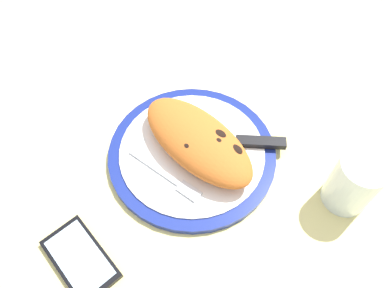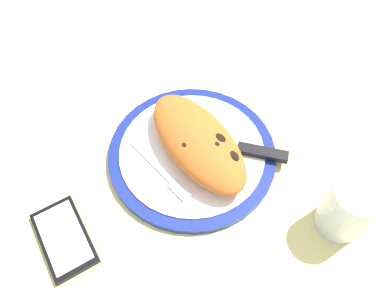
{
  "view_description": "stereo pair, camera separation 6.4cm",
  "coord_description": "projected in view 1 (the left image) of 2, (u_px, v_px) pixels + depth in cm",
  "views": [
    {
      "loc": [
        19.71,
        -29.86,
        56.53
      ],
      "look_at": [
        0.0,
        0.0,
        3.59
      ],
      "focal_mm": 34.5,
      "sensor_mm": 36.0,
      "label": 1
    },
    {
      "loc": [
        24.71,
        -25.88,
        56.53
      ],
      "look_at": [
        0.0,
        0.0,
        3.59
      ],
      "focal_mm": 34.5,
      "sensor_mm": 36.0,
      "label": 2
    }
  ],
  "objects": [
    {
      "name": "plate",
      "position": [
        192.0,
        153.0,
        0.66
      ],
      "size": [
        29.97,
        29.97,
        1.59
      ],
      "color": "navy",
      "rests_on": "ground_plane"
    },
    {
      "name": "calzone",
      "position": [
        198.0,
        140.0,
        0.63
      ],
      "size": [
        25.49,
        16.06,
        5.48
      ],
      "color": "#C16023",
      "rests_on": "plate"
    },
    {
      "name": "smartphone",
      "position": [
        80.0,
        259.0,
        0.56
      ],
      "size": [
        13.92,
        9.97,
        1.16
      ],
      "color": "black",
      "rests_on": "ground_plane"
    },
    {
      "name": "knife",
      "position": [
        245.0,
        142.0,
        0.66
      ],
      "size": [
        19.34,
        12.17,
        1.2
      ],
      "color": "silver",
      "rests_on": "plate"
    },
    {
      "name": "fork",
      "position": [
        170.0,
        178.0,
        0.62
      ],
      "size": [
        15.1,
        2.52,
        0.4
      ],
      "color": "silver",
      "rests_on": "plate"
    },
    {
      "name": "ground_plane",
      "position": [
        192.0,
        159.0,
        0.68
      ],
      "size": [
        150.0,
        150.0,
        3.0
      ],
      "primitive_type": "cube",
      "color": "#E5D684"
    },
    {
      "name": "water_glass",
      "position": [
        352.0,
        185.0,
        0.58
      ],
      "size": [
        7.29,
        7.29,
        10.39
      ],
      "color": "silver",
      "rests_on": "ground_plane"
    }
  ]
}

